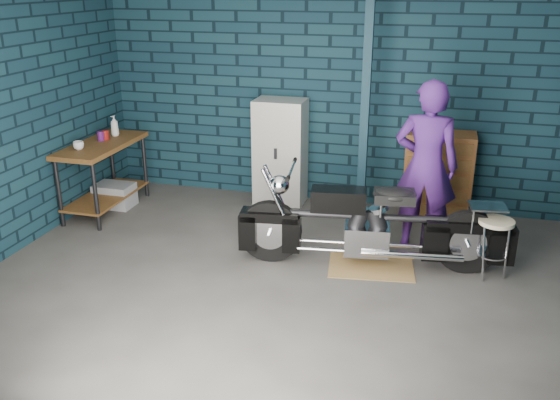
% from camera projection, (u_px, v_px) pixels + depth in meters
% --- Properties ---
extents(ground, '(6.00, 6.00, 0.00)m').
position_uv_depth(ground, '(277.00, 284.00, 5.91)').
color(ground, '#4E4C49').
rests_on(ground, ground).
extents(room_walls, '(6.02, 5.01, 2.71)m').
position_uv_depth(room_walls, '(292.00, 84.00, 5.73)').
color(room_walls, '#0F2835').
rests_on(room_walls, ground).
extents(support_post, '(0.10, 0.10, 2.70)m').
position_uv_depth(support_post, '(365.00, 113.00, 7.05)').
color(support_post, '#112A37').
rests_on(support_post, ground).
extents(workbench, '(0.60, 1.40, 0.91)m').
position_uv_depth(workbench, '(105.00, 177.00, 7.62)').
color(workbench, brown).
rests_on(workbench, ground).
extents(drip_mat, '(0.96, 0.77, 0.01)m').
position_uv_depth(drip_mat, '(371.00, 265.00, 6.28)').
color(drip_mat, olive).
rests_on(drip_mat, ground).
extents(motorcycle, '(2.47, 0.97, 1.06)m').
position_uv_depth(motorcycle, '(374.00, 220.00, 6.09)').
color(motorcycle, black).
rests_on(motorcycle, ground).
extents(person, '(0.70, 0.48, 1.89)m').
position_uv_depth(person, '(426.00, 166.00, 6.42)').
color(person, '#471E71').
rests_on(person, ground).
extents(storage_bin, '(0.49, 0.35, 0.31)m').
position_uv_depth(storage_bin, '(115.00, 195.00, 7.87)').
color(storage_bin, gray).
rests_on(storage_bin, ground).
extents(locker, '(0.65, 0.47, 1.40)m').
position_uv_depth(locker, '(280.00, 152.00, 7.81)').
color(locker, beige).
rests_on(locker, ground).
extents(tool_chest, '(0.82, 0.46, 1.09)m').
position_uv_depth(tool_chest, '(438.00, 176.00, 7.37)').
color(tool_chest, brown).
rests_on(tool_chest, ground).
extents(shop_stool, '(0.42, 0.42, 0.63)m').
position_uv_depth(shop_stool, '(493.00, 249.00, 5.94)').
color(shop_stool, beige).
rests_on(shop_stool, ground).
extents(cup_a, '(0.15, 0.15, 0.10)m').
position_uv_depth(cup_a, '(78.00, 145.00, 7.16)').
color(cup_a, beige).
rests_on(cup_a, workbench).
extents(mug_purple, '(0.09, 0.09, 0.12)m').
position_uv_depth(mug_purple, '(101.00, 136.00, 7.55)').
color(mug_purple, '#521861').
rests_on(mug_purple, workbench).
extents(mug_red, '(0.09, 0.09, 0.12)m').
position_uv_depth(mug_red, '(106.00, 135.00, 7.59)').
color(mug_red, maroon).
rests_on(mug_red, workbench).
extents(bottle, '(0.13, 0.13, 0.27)m').
position_uv_depth(bottle, '(114.00, 126.00, 7.76)').
color(bottle, gray).
rests_on(bottle, workbench).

